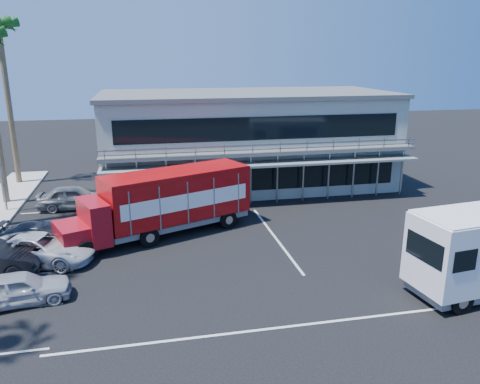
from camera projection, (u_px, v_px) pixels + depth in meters
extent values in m
plane|color=black|center=(253.00, 262.00, 23.53)|extent=(120.00, 120.00, 0.00)
cube|color=gray|center=(247.00, 140.00, 37.24)|extent=(22.00, 10.00, 7.00)
cube|color=#515454|center=(247.00, 94.00, 36.22)|extent=(22.40, 10.40, 0.30)
cube|color=#515454|center=(264.00, 153.00, 31.95)|extent=(22.00, 1.20, 0.25)
cube|color=gray|center=(267.00, 147.00, 31.29)|extent=(22.00, 0.08, 0.90)
cube|color=slate|center=(265.00, 164.00, 31.86)|extent=(22.00, 1.80, 0.15)
cube|color=black|center=(262.00, 179.00, 33.05)|extent=(20.00, 0.06, 1.60)
cube|color=black|center=(263.00, 128.00, 32.04)|extent=(20.00, 0.06, 1.60)
cylinder|color=brown|center=(10.00, 109.00, 36.27)|extent=(0.44, 0.44, 12.00)
cube|color=maroon|center=(73.00, 236.00, 24.03)|extent=(2.27, 2.76, 1.27)
cube|color=maroon|center=(94.00, 221.00, 24.49)|extent=(1.98, 2.84, 2.22)
cube|color=black|center=(93.00, 210.00, 24.32)|extent=(0.90, 2.09, 0.74)
cube|color=#B00A0E|center=(177.00, 194.00, 26.92)|extent=(8.81, 5.65, 2.74)
cube|color=slate|center=(178.00, 221.00, 27.37)|extent=(8.66, 5.28, 0.32)
cube|color=white|center=(188.00, 201.00, 25.89)|extent=(7.19, 2.98, 0.90)
cube|color=white|center=(167.00, 190.00, 28.00)|extent=(7.19, 2.98, 0.90)
cylinder|color=black|center=(87.00, 251.00, 23.42)|extent=(1.12, 0.68, 1.10)
cylinder|color=black|center=(74.00, 237.00, 25.26)|extent=(1.12, 0.68, 1.10)
cylinder|color=black|center=(149.00, 237.00, 25.24)|extent=(1.12, 0.68, 1.10)
cylinder|color=black|center=(133.00, 225.00, 27.08)|extent=(1.12, 0.68, 1.10)
cylinder|color=black|center=(228.00, 220.00, 27.97)|extent=(1.12, 0.68, 1.10)
cylinder|color=black|center=(208.00, 210.00, 29.81)|extent=(1.12, 0.68, 1.10)
cube|color=black|center=(425.00, 249.00, 18.84)|extent=(0.32, 2.14, 1.04)
cylinder|color=black|center=(461.00, 302.00, 18.66)|extent=(1.08, 0.41, 1.05)
cylinder|color=black|center=(422.00, 277.00, 20.77)|extent=(1.08, 0.41, 1.05)
imported|color=#A5A7AC|center=(20.00, 288.00, 19.39)|extent=(4.27, 2.26, 1.38)
imported|color=silver|center=(40.00, 249.00, 23.21)|extent=(5.82, 3.86, 1.49)
imported|color=#2A2F38|center=(43.00, 236.00, 25.00)|extent=(5.13, 2.80, 1.41)
imported|color=slate|center=(74.00, 197.00, 31.51)|extent=(4.80, 2.08, 1.61)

